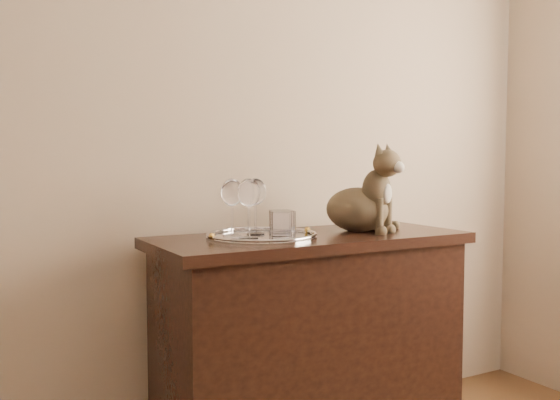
% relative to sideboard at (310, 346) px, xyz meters
% --- Properties ---
extents(wall_back, '(4.00, 0.10, 2.70)m').
position_rel_sideboard_xyz_m(wall_back, '(-0.60, 0.31, 0.93)').
color(wall_back, '#BCA68D').
rests_on(wall_back, ground).
extents(sideboard, '(1.20, 0.50, 0.85)m').
position_rel_sideboard_xyz_m(sideboard, '(0.00, 0.00, 0.00)').
color(sideboard, black).
rests_on(sideboard, ground).
extents(tray, '(0.40, 0.40, 0.01)m').
position_rel_sideboard_xyz_m(tray, '(-0.20, 0.01, 0.43)').
color(tray, silver).
rests_on(tray, sideboard).
extents(wine_glass_a, '(0.08, 0.08, 0.21)m').
position_rel_sideboard_xyz_m(wine_glass_a, '(-0.30, 0.04, 0.54)').
color(wine_glass_a, silver).
rests_on(wine_glass_a, tray).
extents(wine_glass_c, '(0.08, 0.08, 0.21)m').
position_rel_sideboard_xyz_m(wine_glass_c, '(-0.28, -0.04, 0.54)').
color(wine_glass_c, white).
rests_on(wine_glass_c, tray).
extents(wine_glass_d, '(0.08, 0.08, 0.21)m').
position_rel_sideboard_xyz_m(wine_glass_d, '(-0.21, 0.05, 0.54)').
color(wine_glass_d, white).
rests_on(wine_glass_d, tray).
extents(tumbler_a, '(0.09, 0.09, 0.10)m').
position_rel_sideboard_xyz_m(tumbler_a, '(-0.16, -0.05, 0.48)').
color(tumbler_a, white).
rests_on(tumbler_a, tray).
extents(tumbler_b, '(0.09, 0.09, 0.10)m').
position_rel_sideboard_xyz_m(tumbler_b, '(-0.18, -0.11, 0.48)').
color(tumbler_b, white).
rests_on(tumbler_b, tray).
extents(tumbler_c, '(0.08, 0.08, 0.09)m').
position_rel_sideboard_xyz_m(tumbler_c, '(-0.12, -0.01, 0.48)').
color(tumbler_c, white).
rests_on(tumbler_c, tray).
extents(cat, '(0.43, 0.42, 0.35)m').
position_rel_sideboard_xyz_m(cat, '(0.23, 0.01, 0.60)').
color(cat, '#493A2B').
rests_on(cat, sideboard).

